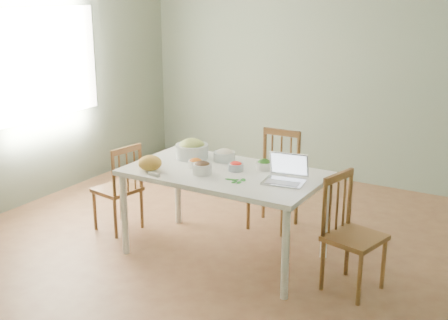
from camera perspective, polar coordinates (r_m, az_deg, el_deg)
The scene contains 19 objects.
floor at distance 5.32m, azimuth 0.11°, elevation -8.90°, with size 5.00×5.00×0.00m, color brown.
wall_back at distance 7.13m, azimuth 10.47°, elevation 8.77°, with size 5.00×0.00×2.70m, color gray.
wall_left at distance 6.50m, azimuth -19.41°, elevation 7.37°, with size 0.00×5.00×2.70m, color gray.
window_left at distance 6.66m, azimuth -17.45°, elevation 9.06°, with size 0.04×1.60×1.20m, color white.
dining_table at distance 5.07m, azimuth 0.00°, elevation -5.35°, with size 1.68×0.94×0.79m, color white, non-canonical shape.
chair_far at distance 5.66m, azimuth 4.87°, elevation -2.09°, with size 0.42×0.40×0.96m, color #533A1D, non-canonical shape.
chair_left at distance 5.70m, azimuth -10.52°, elevation -2.66°, with size 0.39×0.37×0.87m, color #533A1D, non-canonical shape.
chair_right at distance 4.60m, azimuth 12.82°, elevation -7.25°, with size 0.41×0.39×0.93m, color #533A1D, non-canonical shape.
bread_boule at distance 4.98m, azimuth -7.33°, elevation -0.29°, with size 0.20×0.20×0.13m, color #B48937.
butter_stick at distance 4.84m, azimuth -6.91°, elevation -1.42°, with size 0.11×0.03×0.03m, color silver.
bowl_squash at distance 5.30m, azimuth -3.19°, elevation 1.11°, with size 0.30×0.30×0.17m, color #BBBD59, non-canonical shape.
bowl_carrot at distance 5.05m, azimuth -2.82°, elevation -0.28°, with size 0.14×0.14×0.08m, color orange, non-canonical shape.
bowl_onion at distance 5.22m, azimuth 0.03°, elevation 0.50°, with size 0.20×0.20×0.11m, color silver, non-canonical shape.
bowl_mushroom at distance 4.86m, azimuth -2.18°, elevation -0.76°, with size 0.16×0.16×0.11m, color black, non-canonical shape.
bowl_redpep at distance 4.94m, azimuth 1.18°, elevation -0.61°, with size 0.13×0.13×0.08m, color red, non-canonical shape.
bowl_broccoli at distance 4.99m, azimuth 4.00°, elevation -0.44°, with size 0.14×0.14×0.09m, color #173D17, non-canonical shape.
flatbread at distance 5.08m, azimuth 5.39°, elevation -0.55°, with size 0.21×0.21×0.02m, color #CAB288.
basil_bunch at distance 4.69m, azimuth 1.06°, elevation -1.92°, with size 0.19×0.19×0.02m, color #2B7032, non-canonical shape.
laptop at distance 4.63m, azimuth 5.95°, elevation -0.99°, with size 0.33×0.29×0.22m, color silver, non-canonical shape.
Camera 1 is at (2.43, -4.14, 2.29)m, focal length 46.25 mm.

